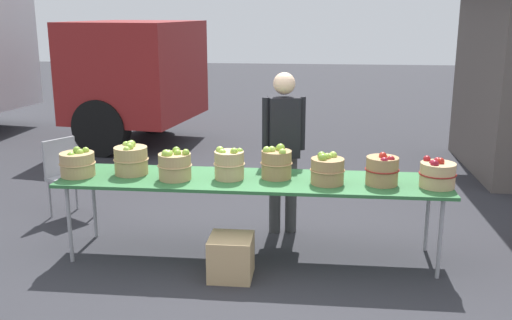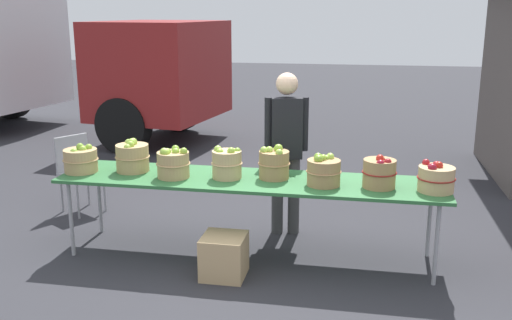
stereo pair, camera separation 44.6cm
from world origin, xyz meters
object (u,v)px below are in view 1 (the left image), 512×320
at_px(apple_basket_red_0, 382,170).
at_px(apple_basket_green_2, 174,165).
at_px(apple_basket_green_1, 131,159).
at_px(market_table, 253,182).
at_px(apple_basket_green_4, 276,163).
at_px(produce_crate, 231,257).
at_px(vendor_adult, 284,140).
at_px(folding_chair, 67,171).
at_px(apple_basket_green_3, 229,164).
at_px(apple_basket_red_1, 437,174).
at_px(apple_basket_green_5, 327,170).
at_px(apple_basket_green_0, 77,163).

bearing_deg(apple_basket_red_0, apple_basket_green_2, -179.06).
xyz_separation_m(apple_basket_green_1, apple_basket_green_2, (0.44, -0.13, -0.01)).
height_order(market_table, apple_basket_green_4, apple_basket_green_4).
distance_m(apple_basket_green_1, produce_crate, 1.34).
height_order(vendor_adult, folding_chair, vendor_adult).
distance_m(apple_basket_green_3, apple_basket_red_1, 1.82).
height_order(apple_basket_green_3, apple_basket_green_4, apple_basket_green_4).
xyz_separation_m(apple_basket_green_3, apple_basket_red_1, (1.82, -0.07, -0.02)).
bearing_deg(apple_basket_green_2, apple_basket_green_3, 8.33).
distance_m(apple_basket_green_2, apple_basket_green_3, 0.49).
bearing_deg(vendor_adult, produce_crate, 57.92).
xyz_separation_m(apple_basket_green_1, produce_crate, (1.01, -0.52, -0.71)).
height_order(market_table, apple_basket_green_5, apple_basket_green_5).
relative_size(folding_chair, produce_crate, 2.34).
distance_m(apple_basket_green_3, apple_basket_red_0, 1.36).
relative_size(apple_basket_green_1, apple_basket_green_4, 1.05).
bearing_deg(produce_crate, apple_basket_red_0, 18.01).
distance_m(apple_basket_green_4, produce_crate, 0.95).
bearing_deg(apple_basket_green_1, produce_crate, -27.14).
bearing_deg(apple_basket_red_1, produce_crate, -167.36).
bearing_deg(vendor_adult, apple_basket_green_5, 107.43).
distance_m(market_table, apple_basket_green_3, 0.27).
bearing_deg(apple_basket_red_1, apple_basket_green_4, 174.43).
distance_m(apple_basket_green_5, apple_basket_red_0, 0.48).
bearing_deg(apple_basket_green_1, apple_basket_green_5, -3.80).
height_order(apple_basket_green_0, apple_basket_green_4, apple_basket_green_4).
relative_size(apple_basket_red_1, folding_chair, 0.37).
distance_m(market_table, apple_basket_red_0, 1.16).
relative_size(apple_basket_red_1, vendor_adult, 0.19).
xyz_separation_m(apple_basket_green_2, apple_basket_green_4, (0.91, 0.14, 0.01)).
distance_m(apple_basket_green_0, produce_crate, 1.68).
relative_size(apple_basket_green_1, apple_basket_red_0, 1.09).
bearing_deg(apple_basket_red_1, apple_basket_green_2, -179.86).
bearing_deg(apple_basket_green_4, apple_basket_green_5, -16.00).
relative_size(market_table, apple_basket_red_0, 11.68).
distance_m(apple_basket_green_3, vendor_adult, 0.80).
bearing_deg(vendor_adult, folding_chair, -19.50).
height_order(apple_basket_green_3, vendor_adult, vendor_adult).
relative_size(apple_basket_green_0, apple_basket_green_4, 1.06).
xyz_separation_m(apple_basket_green_2, produce_crate, (0.56, -0.39, -0.70)).
distance_m(apple_basket_green_0, apple_basket_green_4, 1.83).
xyz_separation_m(apple_basket_green_5, apple_basket_red_1, (0.94, -0.01, -0.01)).
distance_m(market_table, apple_basket_green_2, 0.72).
relative_size(apple_basket_green_0, produce_crate, 0.90).
relative_size(apple_basket_green_1, apple_basket_red_1, 1.02).
xyz_separation_m(apple_basket_green_5, vendor_adult, (-0.43, 0.72, 0.10)).
bearing_deg(produce_crate, market_table, 73.93).
height_order(apple_basket_green_5, apple_basket_red_1, apple_basket_green_5).
bearing_deg(apple_basket_green_2, apple_basket_green_0, 178.97).
relative_size(apple_basket_green_0, vendor_adult, 0.20).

